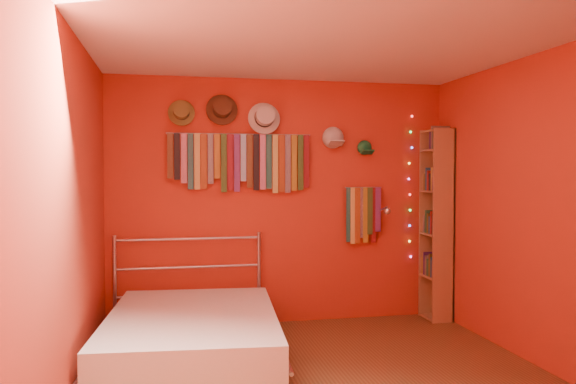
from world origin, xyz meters
TOP-DOWN VIEW (x-y plane):
  - ground at (0.00, 0.00)m, footprint 3.50×3.50m
  - back_wall at (0.00, 1.75)m, footprint 3.50×0.02m
  - right_wall at (1.75, 0.00)m, footprint 0.02×3.50m
  - left_wall at (-1.75, 0.00)m, footprint 0.02×3.50m
  - ceiling at (0.00, 0.00)m, footprint 3.50×3.50m
  - tie_rack at (-0.41, 1.69)m, footprint 1.45×0.03m
  - small_tie_rack at (0.86, 1.69)m, footprint 0.40×0.03m
  - fedora_olive at (-1.01, 1.66)m, footprint 0.26×0.14m
  - fedora_brown at (-0.61, 1.65)m, footprint 0.31×0.17m
  - fedora_white at (-0.19, 1.65)m, footprint 0.33×0.18m
  - cap_white at (0.53, 1.70)m, footprint 0.20×0.25m
  - cap_green at (0.88, 1.70)m, footprint 0.17×0.21m
  - fairy_lights at (1.40, 1.71)m, footprint 0.06×0.02m
  - reading_lamp at (1.05, 1.51)m, footprint 0.07×0.31m
  - bookshelf at (1.66, 1.53)m, footprint 0.25×0.34m
  - bed at (-0.95, 0.66)m, footprint 1.59×2.02m

SIDE VIEW (x-z plane):
  - ground at x=0.00m, z-range 0.00..0.00m
  - bed at x=-0.95m, z-range -0.25..0.70m
  - bookshelf at x=1.66m, z-range 0.02..2.02m
  - small_tie_rack at x=0.86m, z-range 0.83..1.42m
  - reading_lamp at x=1.05m, z-range 1.11..1.20m
  - back_wall at x=0.00m, z-range 0.00..2.50m
  - right_wall at x=1.75m, z-range 0.00..2.50m
  - left_wall at x=-1.75m, z-range 0.00..2.50m
  - fairy_lights at x=1.40m, z-range 0.63..2.16m
  - tie_rack at x=-0.41m, z-range 1.38..1.98m
  - cap_green at x=0.88m, z-range 1.73..1.89m
  - cap_white at x=0.53m, z-range 1.81..2.01m
  - fedora_white at x=-0.19m, z-range 1.94..2.26m
  - fedora_olive at x=-1.01m, z-range 2.01..2.27m
  - fedora_brown at x=-0.61m, z-range 2.03..2.33m
  - ceiling at x=0.00m, z-range 2.49..2.51m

